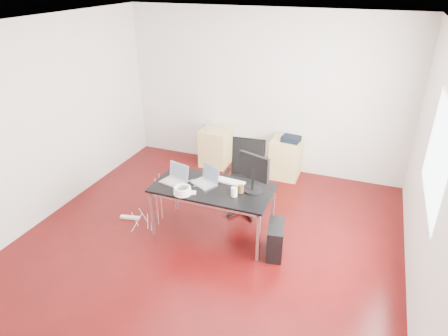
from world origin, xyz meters
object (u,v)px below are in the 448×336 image
(desk, at_px, (213,191))
(filing_cabinet_left, at_px, (215,147))
(filing_cabinet_right, at_px, (286,158))
(pc_tower, at_px, (275,240))
(office_chair, at_px, (246,173))

(desk, bearing_deg, filing_cabinet_left, 111.23)
(filing_cabinet_right, relative_size, pc_tower, 1.56)
(desk, relative_size, filing_cabinet_right, 2.29)
(desk, bearing_deg, office_chair, 74.39)
(filing_cabinet_right, xyz_separation_m, pc_tower, (0.38, -2.19, -0.13))
(office_chair, distance_m, pc_tower, 1.22)
(office_chair, bearing_deg, filing_cabinet_left, 122.89)
(desk, bearing_deg, filing_cabinet_right, 75.20)
(desk, relative_size, pc_tower, 3.56)
(filing_cabinet_left, height_order, pc_tower, filing_cabinet_left)
(filing_cabinet_left, bearing_deg, desk, -68.77)
(filing_cabinet_left, distance_m, pc_tower, 2.78)
(office_chair, bearing_deg, pc_tower, -57.30)
(filing_cabinet_right, height_order, pc_tower, filing_cabinet_right)
(office_chair, height_order, pc_tower, office_chair)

